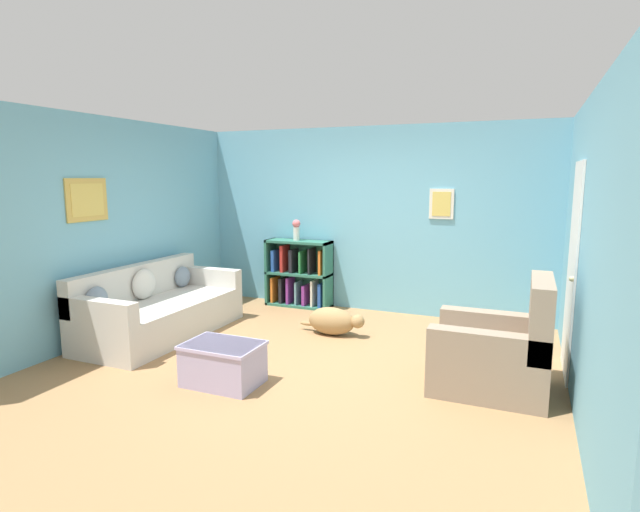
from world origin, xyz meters
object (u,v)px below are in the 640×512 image
Objects in this scene: bookshelf at (299,275)px; recliner_chair at (498,352)px; couch at (159,310)px; coffee_table at (223,362)px; dog at (333,321)px; vase at (296,229)px.

recliner_chair reaches higher than bookshelf.
coffee_table is at bearing -31.63° from couch.
couch is at bearing -157.57° from dog.
recliner_chair is at bearing -34.59° from bookshelf.
couch is 6.89× the size of vase.
coffee_table is 2.30× the size of vase.
recliner_chair is 1.48× the size of coffee_table.
bookshelf reaches higher than couch.
vase is (0.95, 1.90, 0.85)m from couch.
bookshelf is 3.23× the size of vase.
dog is 1.78m from vase.
vase is (-2.94, 1.99, 0.81)m from recliner_chair.
couch is at bearing -116.59° from vase.
coffee_table is 0.81× the size of dog.
dog is at bearing 22.43° from couch.
bookshelf is 0.95× the size of recliner_chair.
recliner_chair is 2.50m from coffee_table.
bookshelf is at bearing 101.28° from coffee_table.
recliner_chair is 3.42× the size of vase.
dog is at bearing 76.98° from coffee_table.
dog is (0.98, -1.11, -0.30)m from bookshelf.
recliner_chair is 3.65m from vase.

